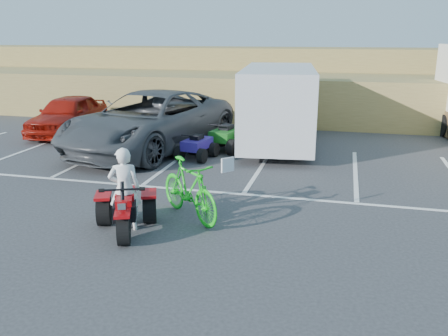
% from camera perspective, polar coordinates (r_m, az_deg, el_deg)
% --- Properties ---
extents(ground, '(100.00, 100.00, 0.00)m').
position_cam_1_polar(ground, '(9.49, -0.70, -7.77)').
color(ground, '#323234').
rests_on(ground, ground).
extents(parking_stripes, '(28.00, 5.16, 0.01)m').
position_cam_1_polar(parking_stripes, '(13.11, 7.56, -1.15)').
color(parking_stripes, white).
rests_on(parking_stripes, ground).
extents(grass_embankment, '(40.00, 8.50, 3.10)m').
position_cam_1_polar(grass_embankment, '(24.10, 8.95, 9.98)').
color(grass_embankment, olive).
rests_on(grass_embankment, ground).
extents(red_trike_atv, '(1.76, 1.99, 1.07)m').
position_cam_1_polar(red_trike_atv, '(9.71, -11.66, -7.56)').
color(red_trike_atv, '#9D080C').
rests_on(red_trike_atv, ground).
extents(rider, '(0.73, 0.61, 1.69)m').
position_cam_1_polar(rider, '(9.55, -11.89, -2.53)').
color(rider, white).
rests_on(rider, ground).
extents(green_dirt_bike, '(2.00, 1.87, 1.28)m').
position_cam_1_polar(green_dirt_bike, '(10.03, -4.23, -2.57)').
color(green_dirt_bike, '#14BF19').
rests_on(green_dirt_bike, ground).
extents(grey_pickup, '(4.72, 7.56, 1.95)m').
position_cam_1_polar(grey_pickup, '(16.20, -8.90, 5.60)').
color(grey_pickup, '#414348').
rests_on(grey_pickup, ground).
extents(red_car, '(2.17, 4.57, 1.51)m').
position_cam_1_polar(red_car, '(19.64, -18.24, 6.12)').
color(red_car, '#951108').
rests_on(red_car, ground).
extents(cargo_trailer, '(2.96, 6.04, 2.71)m').
position_cam_1_polar(cargo_trailer, '(16.49, 6.53, 7.60)').
color(cargo_trailer, silver).
rests_on(cargo_trailer, ground).
extents(quad_atv_blue, '(1.18, 1.44, 0.85)m').
position_cam_1_polar(quad_atv_blue, '(15.03, -3.24, 1.16)').
color(quad_atv_blue, navy).
rests_on(quad_atv_blue, ground).
extents(quad_atv_green, '(1.42, 1.71, 0.99)m').
position_cam_1_polar(quad_atv_green, '(16.04, 0.28, 2.13)').
color(quad_atv_green, '#145716').
rests_on(quad_atv_green, ground).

